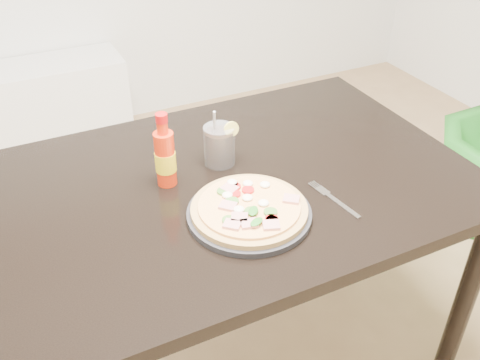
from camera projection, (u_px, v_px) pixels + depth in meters
name	position (u px, v px, depth m)	size (l,w,h in m)	color
dining_table	(222.00, 205.00, 1.52)	(1.40, 0.90, 0.75)	black
plate	(249.00, 214.00, 1.35)	(0.32, 0.32, 0.02)	black
pizza	(249.00, 208.00, 1.34)	(0.29, 0.29, 0.03)	#B37D50
hot_sauce_bottle	(165.00, 157.00, 1.42)	(0.06, 0.06, 0.21)	red
cola_cup	(219.00, 146.00, 1.53)	(0.10, 0.09, 0.18)	black
fork	(332.00, 198.00, 1.41)	(0.04, 0.19, 0.00)	silver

